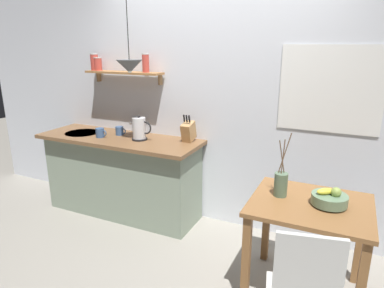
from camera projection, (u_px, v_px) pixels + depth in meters
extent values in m
plane|color=gray|center=(190.00, 246.00, 3.29)|extent=(14.00, 14.00, 0.00)
cube|color=silver|center=(236.00, 99.00, 3.39)|extent=(6.80, 0.10, 2.70)
cube|color=white|center=(330.00, 90.00, 2.95)|extent=(0.86, 0.01, 0.75)
cube|color=silver|center=(330.00, 90.00, 2.95)|extent=(0.80, 0.01, 0.69)
cube|color=gray|center=(122.00, 177.00, 3.85)|extent=(1.74, 0.52, 0.86)
cube|color=brown|center=(119.00, 139.00, 3.71)|extent=(1.83, 0.63, 0.04)
cylinder|color=#B7BABF|center=(82.00, 133.00, 3.89)|extent=(0.38, 0.38, 0.01)
cube|color=#9E6B3D|center=(124.00, 73.00, 3.69)|extent=(0.92, 0.18, 0.02)
cube|color=#99754C|center=(99.00, 76.00, 3.94)|extent=(0.02, 0.06, 0.12)
cube|color=#99754C|center=(160.00, 79.00, 3.61)|extent=(0.02, 0.06, 0.12)
cylinder|color=#BC4238|center=(94.00, 62.00, 3.82)|extent=(0.09, 0.09, 0.17)
cylinder|color=silver|center=(94.00, 54.00, 3.79)|extent=(0.09, 0.09, 0.01)
cylinder|color=#BC4238|center=(98.00, 64.00, 3.81)|extent=(0.09, 0.09, 0.13)
cylinder|color=silver|center=(97.00, 58.00, 3.79)|extent=(0.09, 0.09, 0.01)
cylinder|color=#BC4238|center=(146.00, 63.00, 3.54)|extent=(0.07, 0.07, 0.18)
cylinder|color=silver|center=(145.00, 54.00, 3.52)|extent=(0.08, 0.08, 0.01)
cube|color=brown|center=(311.00, 205.00, 2.47)|extent=(0.84, 0.73, 0.03)
cube|color=brown|center=(246.00, 261.00, 2.46)|extent=(0.06, 0.06, 0.74)
cube|color=brown|center=(266.00, 222.00, 3.01)|extent=(0.06, 0.06, 0.74)
cube|color=brown|center=(360.00, 242.00, 2.70)|extent=(0.06, 0.06, 0.74)
cube|color=silver|center=(307.00, 283.00, 1.69)|extent=(0.33, 0.10, 0.53)
cylinder|color=slate|center=(329.00, 205.00, 2.43)|extent=(0.11, 0.11, 0.01)
cylinder|color=slate|center=(329.00, 199.00, 2.42)|extent=(0.25, 0.25, 0.07)
ellipsoid|color=yellow|center=(326.00, 191.00, 2.41)|extent=(0.14, 0.13, 0.04)
sphere|color=#8EA84C|center=(336.00, 192.00, 2.38)|extent=(0.07, 0.07, 0.07)
cylinder|color=#567056|center=(281.00, 185.00, 2.56)|extent=(0.10, 0.10, 0.18)
cylinder|color=brown|center=(282.00, 157.00, 2.51)|extent=(0.05, 0.03, 0.25)
cylinder|color=brown|center=(283.00, 157.00, 2.51)|extent=(0.01, 0.03, 0.26)
cylinder|color=brown|center=(285.00, 153.00, 2.50)|extent=(0.08, 0.03, 0.31)
cylinder|color=black|center=(140.00, 139.00, 3.60)|extent=(0.16, 0.16, 0.02)
cylinder|color=silver|center=(139.00, 128.00, 3.57)|extent=(0.14, 0.14, 0.22)
sphere|color=black|center=(139.00, 117.00, 3.53)|extent=(0.02, 0.02, 0.02)
cone|color=silver|center=(132.00, 123.00, 3.59)|extent=(0.04, 0.04, 0.04)
torus|color=black|center=(145.00, 128.00, 3.53)|extent=(0.14, 0.02, 0.14)
cube|color=tan|center=(188.00, 131.00, 3.50)|extent=(0.10, 0.19, 0.21)
cylinder|color=black|center=(184.00, 118.00, 3.44)|extent=(0.02, 0.04, 0.08)
cylinder|color=black|center=(187.00, 119.00, 3.43)|extent=(0.02, 0.04, 0.08)
cylinder|color=black|center=(189.00, 119.00, 3.42)|extent=(0.02, 0.04, 0.08)
cylinder|color=#3D5B89|center=(100.00, 133.00, 3.68)|extent=(0.09, 0.09, 0.10)
torus|color=#3D5B89|center=(104.00, 133.00, 3.66)|extent=(0.07, 0.01, 0.07)
cylinder|color=#3D5B89|center=(120.00, 131.00, 3.78)|extent=(0.09, 0.09, 0.09)
torus|color=#3D5B89|center=(123.00, 131.00, 3.76)|extent=(0.06, 0.01, 0.06)
cylinder|color=black|center=(128.00, 30.00, 3.16)|extent=(0.01, 0.01, 0.53)
cone|color=#4C5156|center=(129.00, 66.00, 3.25)|extent=(0.25, 0.25, 0.12)
sphere|color=white|center=(130.00, 71.00, 3.26)|extent=(0.04, 0.04, 0.04)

